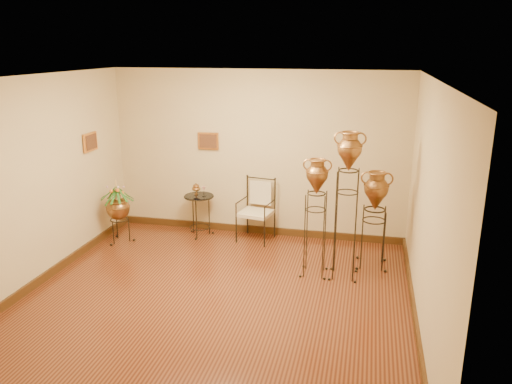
% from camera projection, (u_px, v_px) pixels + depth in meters
% --- Properties ---
extents(ground, '(5.00, 5.00, 0.00)m').
position_uv_depth(ground, '(215.00, 300.00, 6.43)').
color(ground, brown).
rests_on(ground, ground).
extents(room_shell, '(5.02, 5.02, 2.81)m').
position_uv_depth(room_shell, '(211.00, 170.00, 5.95)').
color(room_shell, '#CAB782').
rests_on(room_shell, ground).
extents(amphora_tall, '(0.52, 0.52, 2.10)m').
position_uv_depth(amphora_tall, '(347.00, 205.00, 6.80)').
color(amphora_tall, '#2D2516').
rests_on(amphora_tall, ground).
extents(amphora_mid, '(0.39, 0.39, 1.71)m').
position_uv_depth(amphora_mid, '(316.00, 217.00, 6.95)').
color(amphora_mid, '#2D2516').
rests_on(amphora_mid, ground).
extents(amphora_short, '(0.58, 0.58, 1.47)m').
position_uv_depth(amphora_short, '(374.00, 219.00, 7.25)').
color(amphora_short, '#2D2516').
rests_on(amphora_short, ground).
extents(planter_urn, '(0.66, 0.66, 1.12)m').
position_uv_depth(planter_urn, '(118.00, 206.00, 8.20)').
color(planter_urn, '#2D2516').
rests_on(planter_urn, ground).
extents(armchair, '(0.67, 0.63, 1.04)m').
position_uv_depth(armchair, '(256.00, 211.00, 8.29)').
color(armchair, '#2D2516').
rests_on(armchair, ground).
extents(side_table, '(0.60, 0.60, 0.91)m').
position_uv_depth(side_table, '(199.00, 215.00, 8.54)').
color(side_table, '#2D2516').
rests_on(side_table, ground).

